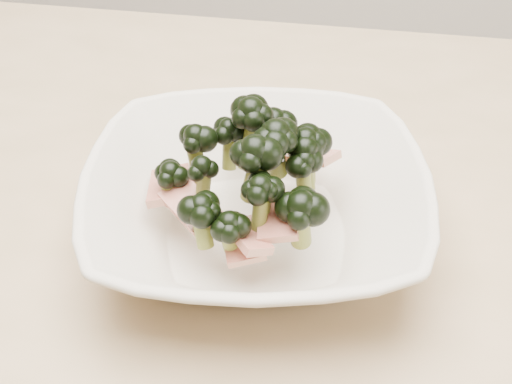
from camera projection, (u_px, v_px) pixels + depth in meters
dining_table at (182, 272)px, 0.73m from camera, size 1.20×0.80×0.75m
broccoli_dish at (256, 200)px, 0.60m from camera, size 0.33×0.33×0.12m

